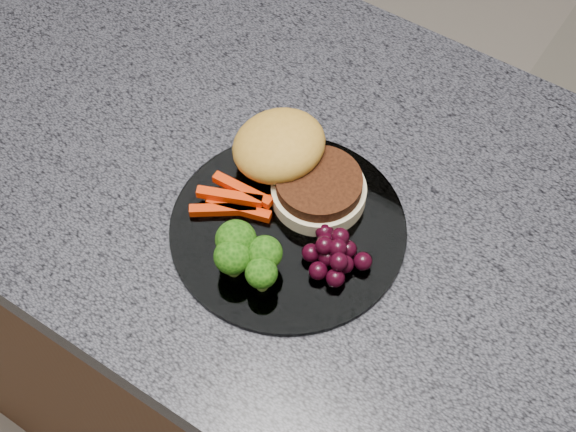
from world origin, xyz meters
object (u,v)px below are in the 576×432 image
(burger, at_px, (293,163))
(grape_bunch, at_px, (334,254))
(island_cabinet, at_px, (284,343))
(plate, at_px, (288,228))

(burger, distance_m, grape_bunch, 0.12)
(island_cabinet, xyz_separation_m, grape_bunch, (0.12, -0.08, 0.49))
(burger, bearing_deg, island_cabinet, 156.12)
(plate, height_order, grape_bunch, grape_bunch)
(island_cabinet, relative_size, plate, 4.62)
(plate, distance_m, burger, 0.07)
(island_cabinet, distance_m, burger, 0.50)
(island_cabinet, height_order, plate, plate)
(plate, bearing_deg, grape_bunch, -8.96)
(plate, xyz_separation_m, burger, (-0.03, 0.06, 0.03))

